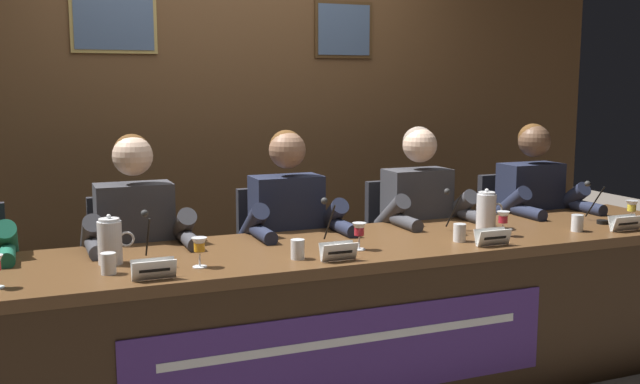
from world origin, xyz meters
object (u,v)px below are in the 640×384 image
panelist_far_right (538,212)px  juice_glass_far_right (632,208)px  conference_table (330,297)px  nameplate_center (338,251)px  microphone_left (149,247)px  nameplate_right (493,237)px  juice_glass_left (199,247)px  water_cup_right (459,234)px  chair_left (134,290)px  juice_glass_right (503,219)px  nameplate_left (154,269)px  nameplate_far_right (625,223)px  panelist_left (138,244)px  water_pitcher_left_side (110,241)px  water_cup_far_right (577,224)px  chair_center (280,275)px  panelist_right (424,221)px  water_pitcher_right_side (486,211)px  water_cup_center (298,250)px  microphone_center (331,231)px  panelist_center (292,232)px  chair_right (406,262)px  chair_far_right (515,250)px  microphone_far_right (597,209)px  microphone_right (456,219)px  juice_glass_center (359,231)px

panelist_far_right → juice_glass_far_right: bearing=-69.5°
conference_table → nameplate_center: nameplate_center is taller
microphone_left → nameplate_right: bearing=-9.2°
juice_glass_left → water_cup_right: size_ratio=1.46×
chair_left → juice_glass_right: 1.87m
nameplate_left → nameplate_far_right: 2.38m
chair_left → nameplate_center: bearing=-50.2°
panelist_left → juice_glass_left: (0.17, -0.57, 0.10)m
juice_glass_left → microphone_left: bearing=144.7°
water_pitcher_left_side → water_cup_far_right: bearing=-5.1°
panelist_far_right → water_cup_far_right: panelist_far_right is taller
chair_center → panelist_right: bearing=-14.5°
water_pitcher_right_side → panelist_far_right: bearing=29.4°
water_cup_far_right → water_pitcher_right_side: 0.46m
conference_table → water_cup_center: 0.33m
panelist_right → chair_center: bearing=165.5°
nameplate_center → microphone_center: bearing=73.4°
conference_table → water_pitcher_left_side: size_ratio=19.86×
juice_glass_left → nameplate_right: 1.35m
water_cup_right → nameplate_far_right: bearing=-6.5°
microphone_left → water_cup_far_right: microphone_left is taller
panelist_center → nameplate_far_right: size_ratio=6.86×
juice_glass_left → microphone_center: size_ratio=0.57×
juice_glass_left → water_cup_right: (1.25, 0.02, -0.05)m
nameplate_left → chair_right: (1.59, 0.89, -0.33)m
chair_far_right → panelist_far_right: size_ratio=0.74×
water_cup_center → water_cup_far_right: size_ratio=1.00×
microphone_center → chair_far_right: (1.51, 0.62, -0.36)m
microphone_left → nameplate_far_right: bearing=-5.3°
chair_right → microphone_far_right: size_ratio=4.21×
microphone_left → chair_far_right: (2.34, 0.64, -0.36)m
panelist_left → water_cup_far_right: size_ratio=14.57×
microphone_right → chair_far_right: microphone_right is taller
nameplate_left → juice_glass_center: size_ratio=1.35×
microphone_far_right → chair_right: bearing=142.5°
water_cup_center → water_cup_far_right: same height
juice_glass_center → juice_glass_far_right: bearing=0.5°
juice_glass_left → juice_glass_center: size_ratio=1.00×
chair_far_right → water_cup_far_right: chair_far_right is taller
conference_table → panelist_left: (-0.77, 0.49, 0.21)m
juice_glass_left → water_cup_center: size_ratio=1.46×
water_cup_far_right → juice_glass_far_right: bearing=7.8°
microphone_far_right → water_pitcher_left_side: size_ratio=1.03×
panelist_left → water_pitcher_right_side: (1.71, -0.34, 0.10)m
chair_far_right → panelist_left: bearing=-175.1°
panelist_left → microphone_right: (1.50, -0.38, 0.08)m
chair_center → water_cup_right: size_ratio=10.72×
panelist_left → chair_center: 0.85m
panelist_left → water_cup_far_right: bearing=-15.3°
nameplate_center → panelist_right: bearing=40.0°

